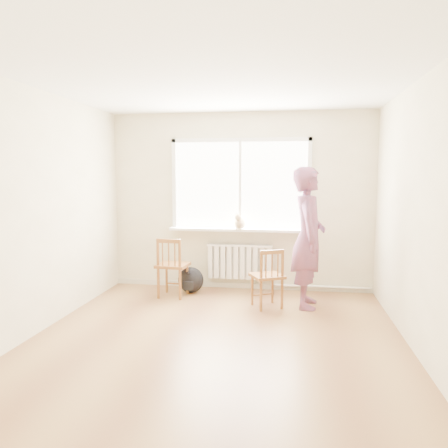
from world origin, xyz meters
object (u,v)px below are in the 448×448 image
at_px(chair_left, 172,267).
at_px(chair_right, 268,278).
at_px(cat, 240,222).
at_px(backpack, 191,280).
at_px(person, 308,238).

relative_size(chair_left, chair_right, 1.09).
bearing_deg(chair_right, cat, -85.74).
relative_size(chair_left, cat, 2.23).
bearing_deg(cat, chair_right, -53.04).
xyz_separation_m(cat, backpack, (-0.71, -0.20, -0.86)).
distance_m(person, backpack, 1.90).
relative_size(chair_left, person, 0.46).
relative_size(chair_right, backpack, 2.06).
bearing_deg(chair_left, backpack, -123.23).
bearing_deg(backpack, chair_left, -127.98).
bearing_deg(cat, chair_left, -147.40).
bearing_deg(chair_right, backpack, -53.28).
bearing_deg(person, chair_right, 108.45).
bearing_deg(chair_left, chair_right, 172.27).
height_order(chair_left, person, person).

